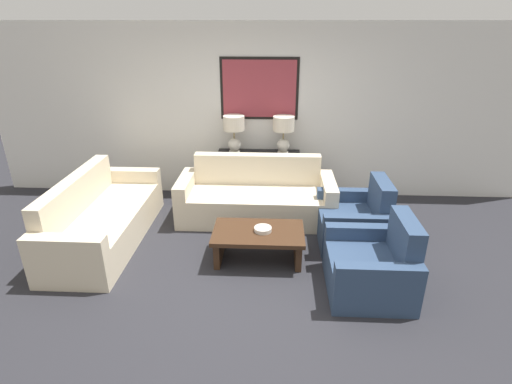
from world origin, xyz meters
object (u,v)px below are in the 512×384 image
Objects in this scene: table_lamp_left at (234,129)px; couch_by_side at (102,220)px; console_table at (259,176)px; coffee_table at (258,239)px; armchair_near_camera at (373,267)px; armchair_near_back_wall at (355,221)px; decorative_bowl at (263,229)px; couch_by_back_wall at (256,199)px; table_lamp_right at (284,130)px.

table_lamp_left is 0.26× the size of couch_by_side.
coffee_table is (0.08, -1.80, -0.10)m from console_table.
coffee_table is at bearing 157.27° from armchair_near_camera.
armchair_near_back_wall is (1.30, -1.29, -0.10)m from console_table.
couch_by_side is at bearing -143.55° from console_table.
armchair_near_back_wall is at bearing 23.72° from decorative_bowl.
couch_by_back_wall reaches higher than coffee_table.
couch_by_side is (-2.32, -1.44, -0.84)m from table_lamp_right.
armchair_near_camera is at bearing -23.57° from decorative_bowl.
table_lamp_left is 2.98m from armchair_near_camera.
armchair_near_back_wall is (3.25, 0.15, -0.01)m from couch_by_side.
armchair_near_camera is (1.30, -1.63, -0.01)m from couch_by_back_wall.
decorative_bowl is (0.13, -1.80, 0.03)m from console_table.
table_lamp_right is at bearing 0.00° from table_lamp_left.
table_lamp_left reaches higher than console_table.
coffee_table is 0.14m from decorative_bowl.
table_lamp_left is 2.29m from couch_by_side.
table_lamp_left is 2.28m from armchair_near_back_wall.
armchair_near_back_wall reaches higher than decorative_bowl.
console_table is 2.23× the size of table_lamp_right.
couch_by_side is at bearing 170.08° from decorative_bowl.
decorative_bowl is at bearing -156.28° from armchair_near_back_wall.
couch_by_side reaches higher than armchair_near_back_wall.
console_table is 1.84m from armchair_near_back_wall.
armchair_near_camera is at bearing -54.07° from table_lamp_left.
armchair_near_back_wall is at bearing 2.67° from couch_by_side.
coffee_table is 5.21× the size of decorative_bowl.
coffee_table is (0.08, -1.12, -0.01)m from couch_by_back_wall.
coffee_table is 1.33m from armchair_near_back_wall.
coffee_table is (-0.30, -1.80, -0.85)m from table_lamp_right.
couch_by_side is 2.36× the size of armchair_near_camera.
console_table is 0.58× the size of couch_by_side.
console_table is 1.37× the size of armchair_near_back_wall.
couch_by_side reaches higher than coffee_table.
armchair_near_camera is at bearing -15.07° from couch_by_side.
table_lamp_left is at bearing 105.65° from decorative_bowl.
decorative_bowl is (2.08, -0.36, 0.12)m from couch_by_side.
table_lamp_left is 2.78× the size of decorative_bowl.
console_table is at bearing 90.00° from couch_by_back_wall.
table_lamp_right reaches higher than armchair_near_camera.
console_table reaches higher than decorative_bowl.
armchair_near_back_wall is (0.93, -1.29, -0.86)m from table_lamp_right.
table_lamp_right is 1.80m from armchair_near_back_wall.
console_table is 0.69m from couch_by_back_wall.
console_table is 2.43m from couch_by_side.
decorative_bowl is (-0.24, -1.80, -0.72)m from table_lamp_right.
console_table reaches higher than coffee_table.
decorative_bowl is 1.29m from armchair_near_back_wall.
couch_by_back_wall is 2.36× the size of armchair_near_back_wall.
coffee_table is (0.45, -1.80, -0.85)m from table_lamp_left.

